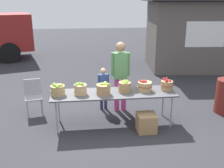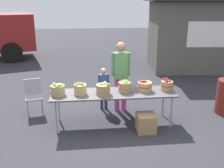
{
  "view_description": "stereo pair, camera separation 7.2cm",
  "coord_description": "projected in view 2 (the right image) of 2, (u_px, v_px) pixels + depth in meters",
  "views": [
    {
      "loc": [
        -0.67,
        -5.32,
        2.71
      ],
      "look_at": [
        0.0,
        0.3,
        0.85
      ],
      "focal_mm": 41.93,
      "sensor_mm": 36.0,
      "label": 1
    },
    {
      "loc": [
        -0.6,
        -5.33,
        2.71
      ],
      "look_at": [
        0.0,
        0.3,
        0.85
      ],
      "focal_mm": 41.93,
      "sensor_mm": 36.0,
      "label": 2
    }
  ],
  "objects": [
    {
      "name": "child_customer",
      "position": [
        104.0,
        85.0,
        6.53
      ],
      "size": [
        0.28,
        0.17,
        1.08
      ],
      "rotation": [
        0.0,
        0.0,
        3.28
      ],
      "color": "#262D4C",
      "rests_on": "ground"
    },
    {
      "name": "produce_crate",
      "position": [
        146.0,
        123.0,
        5.54
      ],
      "size": [
        0.39,
        0.39,
        0.39
      ],
      "primitive_type": "cube",
      "color": "#A87F51",
      "rests_on": "ground"
    },
    {
      "name": "vendor_adult",
      "position": [
        121.0,
        71.0,
        6.34
      ],
      "size": [
        0.46,
        0.25,
        1.74
      ],
      "rotation": [
        0.0,
        0.0,
        3.08
      ],
      "color": "#CC3F8C",
      "rests_on": "ground"
    },
    {
      "name": "market_table",
      "position": [
        113.0,
        94.0,
        5.71
      ],
      "size": [
        2.7,
        0.76,
        0.75
      ],
      "color": "#4C4C51",
      "rests_on": "ground"
    },
    {
      "name": "apple_basket_green_3",
      "position": [
        125.0,
        86.0,
        5.71
      ],
      "size": [
        0.29,
        0.29,
        0.27
      ],
      "color": "#A87F51",
      "rests_on": "market_table"
    },
    {
      "name": "apple_basket_green_0",
      "position": [
        58.0,
        90.0,
        5.55
      ],
      "size": [
        0.32,
        0.32,
        0.26
      ],
      "color": "tan",
      "rests_on": "market_table"
    },
    {
      "name": "apple_basket_red_0",
      "position": [
        145.0,
        86.0,
        5.79
      ],
      "size": [
        0.33,
        0.33,
        0.25
      ],
      "color": "tan",
      "rests_on": "market_table"
    },
    {
      "name": "apple_basket_green_1",
      "position": [
        80.0,
        89.0,
        5.57
      ],
      "size": [
        0.29,
        0.29,
        0.27
      ],
      "color": "tan",
      "rests_on": "market_table"
    },
    {
      "name": "ground_plane",
      "position": [
        113.0,
        124.0,
        5.94
      ],
      "size": [
        40.0,
        40.0,
        0.0
      ],
      "primitive_type": "plane",
      "color": "#2D2D33"
    },
    {
      "name": "folding_chair",
      "position": [
        34.0,
        94.0,
        6.32
      ],
      "size": [
        0.48,
        0.48,
        0.86
      ],
      "rotation": [
        0.0,
        0.0,
        0.23
      ],
      "color": "#99999E",
      "rests_on": "ground"
    },
    {
      "name": "apple_basket_red_1",
      "position": [
        167.0,
        85.0,
        5.82
      ],
      "size": [
        0.28,
        0.28,
        0.27
      ],
      "color": "#A87F51",
      "rests_on": "market_table"
    },
    {
      "name": "apple_basket_green_2",
      "position": [
        103.0,
        89.0,
        5.58
      ],
      "size": [
        0.32,
        0.32,
        0.26
      ],
      "color": "#A87F51",
      "rests_on": "market_table"
    },
    {
      "name": "food_kiosk",
      "position": [
        190.0,
        33.0,
        10.35
      ],
      "size": [
        3.77,
        3.23,
        2.74
      ],
      "rotation": [
        0.0,
        0.0,
        -0.1
      ],
      "color": "#59514C",
      "rests_on": "ground"
    }
  ]
}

